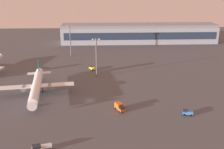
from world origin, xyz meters
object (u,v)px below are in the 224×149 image
baggage_tractor (187,112)px  cargo_loader (92,68)px  fuel_truck (41,147)px  airplane_mid_apron (37,86)px  apron_light_central (96,55)px  apron_light_east (70,38)px  catering_truck (120,107)px

baggage_tractor → cargo_loader: bearing=47.8°
fuel_truck → airplane_mid_apron: bearing=-3.1°
cargo_loader → apron_light_central: apron_light_central is taller
airplane_mid_apron → cargo_loader: bearing=-131.8°
baggage_tractor → fuel_truck: size_ratio=0.68×
airplane_mid_apron → baggage_tractor: 70.74m
fuel_truck → apron_light_east: (-2.07, 120.22, 11.60)m
baggage_tractor → catering_truck: catering_truck is taller
catering_truck → apron_light_east: (-29.55, 91.80, 11.39)m
fuel_truck → apron_light_central: size_ratio=0.30×
baggage_tractor → cargo_loader: same height
baggage_tractor → cargo_loader: (-40.68, 62.45, 0.00)m
cargo_loader → apron_light_east: size_ratio=0.20×
apron_light_east → apron_light_central: bearing=-67.8°
fuel_truck → apron_light_central: apron_light_central is taller
cargo_loader → catering_truck: bearing=-116.1°
fuel_truck → catering_truck: bearing=-60.7°
apron_light_east → apron_light_central: (19.42, -47.68, 0.01)m
airplane_mid_apron → catering_truck: size_ratio=7.56×
baggage_tractor → fuel_truck: 59.57m
airplane_mid_apron → catering_truck: airplane_mid_apron is taller
baggage_tractor → apron_light_central: 63.48m
cargo_loader → airplane_mid_apron: bearing=-163.1°
airplane_mid_apron → catering_truck: bearing=146.4°
airplane_mid_apron → apron_light_east: apron_light_east is taller
fuel_truck → cargo_loader: fuel_truck is taller
apron_light_central → fuel_truck: bearing=-103.5°
baggage_tractor → apron_light_central: size_ratio=0.20×
cargo_loader → apron_light_east: bearing=76.0°
fuel_truck → cargo_loader: size_ratio=1.49×
airplane_mid_apron → fuel_truck: airplane_mid_apron is taller
catering_truck → cargo_loader: (-13.14, 56.86, -0.40)m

